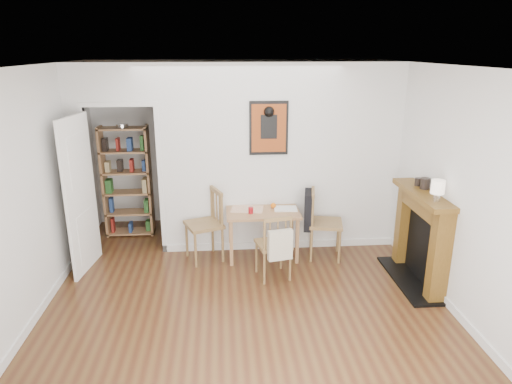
{
  "coord_description": "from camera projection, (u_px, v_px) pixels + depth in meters",
  "views": [
    {
      "loc": [
        -0.24,
        -4.68,
        2.77
      ],
      "look_at": [
        0.17,
        0.6,
        1.1
      ],
      "focal_mm": 32.0,
      "sensor_mm": 36.0,
      "label": 1
    }
  ],
  "objects": [
    {
      "name": "ground",
      "position": [
        245.0,
        298.0,
        5.3
      ],
      "size": [
        5.2,
        5.2,
        0.0
      ],
      "primitive_type": "plane",
      "color": "#53361A",
      "rests_on": "ground"
    },
    {
      "name": "room_shell",
      "position": [
        246.0,
        161.0,
        6.19
      ],
      "size": [
        5.2,
        5.2,
        5.2
      ],
      "color": "silver",
      "rests_on": "ground"
    },
    {
      "name": "dining_table",
      "position": [
        263.0,
        216.0,
        6.19
      ],
      "size": [
        0.98,
        0.63,
        0.67
      ],
      "color": "#A06E4A",
      "rests_on": "ground"
    },
    {
      "name": "chair_left",
      "position": [
        204.0,
        225.0,
        6.12
      ],
      "size": [
        0.64,
        0.64,
        0.99
      ],
      "color": "olive",
      "rests_on": "ground"
    },
    {
      "name": "chair_right",
      "position": [
        324.0,
        223.0,
        6.2
      ],
      "size": [
        0.62,
        0.57,
        0.96
      ],
      "color": "olive",
      "rests_on": "ground"
    },
    {
      "name": "chair_front",
      "position": [
        274.0,
        245.0,
        5.65
      ],
      "size": [
        0.51,
        0.56,
        0.86
      ],
      "color": "olive",
      "rests_on": "ground"
    },
    {
      "name": "bookshelf",
      "position": [
        127.0,
        182.0,
        6.88
      ],
      "size": [
        0.71,
        0.28,
        1.69
      ],
      "color": "#A06E4A",
      "rests_on": "ground"
    },
    {
      "name": "fireplace",
      "position": [
        422.0,
        235.0,
        5.51
      ],
      "size": [
        0.45,
        1.25,
        1.16
      ],
      "color": "brown",
      "rests_on": "ground"
    },
    {
      "name": "red_glass",
      "position": [
        251.0,
        210.0,
        6.05
      ],
      "size": [
        0.07,
        0.07,
        0.08
      ],
      "primitive_type": "cylinder",
      "color": "maroon",
      "rests_on": "dining_table"
    },
    {
      "name": "orange_fruit",
      "position": [
        273.0,
        206.0,
        6.25
      ],
      "size": [
        0.07,
        0.07,
        0.07
      ],
      "primitive_type": "sphere",
      "color": "orange",
      "rests_on": "dining_table"
    },
    {
      "name": "placemat",
      "position": [
        247.0,
        209.0,
        6.22
      ],
      "size": [
        0.48,
        0.39,
        0.0
      ],
      "primitive_type": "cube",
      "rotation": [
        0.0,
        0.0,
        -0.17
      ],
      "color": "beige",
      "rests_on": "dining_table"
    },
    {
      "name": "notebook",
      "position": [
        286.0,
        209.0,
        6.21
      ],
      "size": [
        0.32,
        0.24,
        0.02
      ],
      "primitive_type": "cube",
      "rotation": [
        0.0,
        0.0,
        -0.06
      ],
      "color": "white",
      "rests_on": "dining_table"
    },
    {
      "name": "mantel_lamp",
      "position": [
        438.0,
        188.0,
        4.98
      ],
      "size": [
        0.15,
        0.15,
        0.24
      ],
      "color": "silver",
      "rests_on": "fireplace"
    },
    {
      "name": "ceramic_jar_a",
      "position": [
        425.0,
        183.0,
        5.44
      ],
      "size": [
        0.11,
        0.11,
        0.13
      ],
      "primitive_type": "cylinder",
      "color": "black",
      "rests_on": "fireplace"
    },
    {
      "name": "ceramic_jar_b",
      "position": [
        418.0,
        182.0,
        5.57
      ],
      "size": [
        0.08,
        0.08,
        0.1
      ],
      "primitive_type": "cylinder",
      "color": "black",
      "rests_on": "fireplace"
    }
  ]
}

